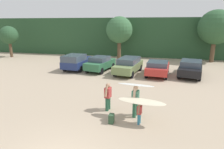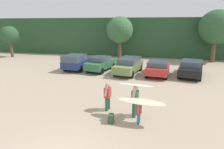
{
  "view_description": "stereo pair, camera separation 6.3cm",
  "coord_description": "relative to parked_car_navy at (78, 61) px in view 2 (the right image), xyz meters",
  "views": [
    {
      "loc": [
        3.27,
        -4.99,
        4.77
      ],
      "look_at": [
        0.28,
        8.11,
        1.17
      ],
      "focal_mm": 30.78,
      "sensor_mm": 36.0,
      "label": 1
    },
    {
      "loc": [
        3.33,
        -4.97,
        4.77
      ],
      "look_at": [
        0.28,
        8.11,
        1.17
      ],
      "focal_mm": 30.78,
      "sensor_mm": 36.0,
      "label": 2
    }
  ],
  "objects": [
    {
      "name": "parked_car_red",
      "position": [
        8.32,
        -0.68,
        -0.09
      ],
      "size": [
        2.29,
        4.08,
        1.39
      ],
      "rotation": [
        0.0,
        0.0,
        1.48
      ],
      "color": "#B72D28",
      "rests_on": "ground_plane"
    },
    {
      "name": "person_adult",
      "position": [
        7.16,
        -9.38,
        0.1
      ],
      "size": [
        0.38,
        0.81,
        1.69
      ],
      "rotation": [
        0.0,
        0.0,
        2.96
      ],
      "color": "#26593F",
      "rests_on": "ground_plane"
    },
    {
      "name": "parked_car_black",
      "position": [
        11.31,
        -0.16,
        -0.08
      ],
      "size": [
        2.8,
        4.72,
        1.48
      ],
      "rotation": [
        0.0,
        0.0,
        1.36
      ],
      "color": "black",
      "rests_on": "ground_plane"
    },
    {
      "name": "hillside_ridge",
      "position": [
        4.77,
        14.91,
        1.91
      ],
      "size": [
        108.0,
        12.0,
        5.54
      ],
      "primitive_type": "cube",
      "color": "#284C2D",
      "rests_on": "ground_plane"
    },
    {
      "name": "surfboard_cream",
      "position": [
        7.51,
        -10.06,
        0.29
      ],
      "size": [
        2.38,
        0.92,
        0.14
      ],
      "rotation": [
        0.0,
        0.0,
        3.02
      ],
      "color": "beige"
    },
    {
      "name": "person_child",
      "position": [
        7.44,
        -10.13,
        -0.23
      ],
      "size": [
        0.25,
        0.46,
        1.1
      ],
      "rotation": [
        0.0,
        0.0,
        2.96
      ],
      "color": "teal",
      "rests_on": "ground_plane"
    },
    {
      "name": "surfboard_white",
      "position": [
        7.14,
        -9.37,
        0.88
      ],
      "size": [
        1.94,
        0.74,
        0.15
      ],
      "rotation": [
        0.0,
        0.0,
        3.03
      ],
      "color": "white"
    },
    {
      "name": "person_companion",
      "position": [
        5.58,
        -8.97,
        0.04
      ],
      "size": [
        0.35,
        0.74,
        1.58
      ],
      "rotation": [
        0.0,
        0.0,
        2.96
      ],
      "color": "#26593F",
      "rests_on": "ground_plane"
    },
    {
      "name": "tree_far_right",
      "position": [
        3.18,
        6.99,
        3.02
      ],
      "size": [
        3.5,
        3.5,
        5.66
      ],
      "color": "brown",
      "rests_on": "ground_plane"
    },
    {
      "name": "tree_center_right",
      "position": [
        14.99,
        7.41,
        3.42
      ],
      "size": [
        4.16,
        4.16,
        6.38
      ],
      "color": "brown",
      "rests_on": "ground_plane"
    },
    {
      "name": "backpack_dropped",
      "position": [
        6.1,
        -10.35,
        -0.63
      ],
      "size": [
        0.24,
        0.34,
        0.45
      ],
      "color": "#2D4C33",
      "rests_on": "ground_plane"
    },
    {
      "name": "parked_car_forest_green",
      "position": [
        2.54,
        -0.08,
        -0.07
      ],
      "size": [
        2.52,
        4.2,
        1.49
      ],
      "rotation": [
        0.0,
        0.0,
        1.37
      ],
      "color": "#2D6642",
      "rests_on": "ground_plane"
    },
    {
      "name": "tree_center_left",
      "position": [
        -12.37,
        5.02,
        2.26
      ],
      "size": [
        2.5,
        2.5,
        4.4
      ],
      "color": "brown",
      "rests_on": "ground_plane"
    },
    {
      "name": "parked_car_navy",
      "position": [
        0.0,
        0.0,
        0.0
      ],
      "size": [
        2.27,
        4.5,
        1.65
      ],
      "rotation": [
        0.0,
        0.0,
        1.49
      ],
      "color": "navy",
      "rests_on": "ground_plane"
    },
    {
      "name": "parked_car_olive_green",
      "position": [
        5.55,
        -0.53,
        -0.03
      ],
      "size": [
        2.53,
        4.76,
        1.54
      ],
      "rotation": [
        0.0,
        0.0,
        1.4
      ],
      "color": "#6B7F4C",
      "rests_on": "ground_plane"
    }
  ]
}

